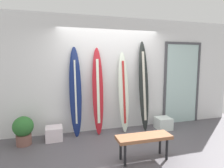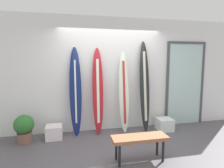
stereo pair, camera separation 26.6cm
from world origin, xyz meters
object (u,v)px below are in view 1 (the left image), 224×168
(surfboard_crimson, at_px, (98,92))
(display_block_center, at_px, (163,123))
(surfboard_navy, at_px, (75,92))
(potted_plant, at_px, (23,129))
(surfboard_ivory, at_px, (124,92))
(bench, at_px, (144,139))
(glass_door, at_px, (182,82))
(surfboard_charcoal, at_px, (144,86))
(display_block_left, at_px, (54,133))

(surfboard_crimson, relative_size, display_block_center, 5.44)
(surfboard_navy, bearing_deg, potted_plant, -168.10)
(surfboard_navy, bearing_deg, display_block_center, -5.30)
(surfboard_ivory, relative_size, bench, 2.02)
(glass_door, distance_m, bench, 2.60)
(surfboard_crimson, bearing_deg, surfboard_navy, 178.89)
(surfboard_navy, xyz_separation_m, surfboard_charcoal, (1.69, -0.05, 0.07))
(surfboard_navy, height_order, surfboard_charcoal, surfboard_charcoal)
(glass_door, distance_m, potted_plant, 4.14)
(surfboard_crimson, height_order, glass_door, glass_door)
(display_block_left, xyz_separation_m, potted_plant, (-0.60, -0.08, 0.18))
(surfboard_ivory, bearing_deg, display_block_center, -9.79)
(surfboard_navy, relative_size, bench, 2.13)
(surfboard_crimson, bearing_deg, potted_plant, -172.23)
(surfboard_charcoal, xyz_separation_m, bench, (-0.64, -1.39, -0.72))
(surfboard_ivory, relative_size, display_block_left, 5.37)
(surfboard_ivory, bearing_deg, potted_plant, -174.82)
(display_block_center, distance_m, potted_plant, 3.28)
(bench, bearing_deg, display_block_center, 47.44)
(surfboard_crimson, xyz_separation_m, glass_door, (2.43, 0.17, 0.14))
(potted_plant, relative_size, bench, 0.62)
(surfboard_crimson, height_order, surfboard_charcoal, surfboard_charcoal)
(surfboard_crimson, height_order, potted_plant, surfboard_crimson)
(surfboard_crimson, relative_size, bench, 2.11)
(display_block_center, bearing_deg, surfboard_navy, 174.70)
(potted_plant, bearing_deg, surfboard_ivory, 5.18)
(surfboard_navy, height_order, potted_plant, surfboard_navy)
(display_block_center, xyz_separation_m, bench, (-1.14, -1.24, 0.23))
(surfboard_ivory, distance_m, display_block_left, 1.85)
(glass_door, bearing_deg, potted_plant, -174.43)
(display_block_center, bearing_deg, surfboard_ivory, 170.21)
(surfboard_crimson, distance_m, potted_plant, 1.77)
(surfboard_charcoal, bearing_deg, surfboard_navy, 178.44)
(display_block_left, relative_size, glass_door, 0.16)
(display_block_left, distance_m, bench, 2.02)
(surfboard_ivory, distance_m, surfboard_charcoal, 0.54)
(display_block_center, bearing_deg, potted_plant, -179.51)
(display_block_left, bearing_deg, glass_door, 5.20)
(surfboard_crimson, distance_m, glass_door, 2.44)
(surfboard_ivory, xyz_separation_m, display_block_left, (-1.66, -0.12, -0.82))
(surfboard_ivory, height_order, glass_door, glass_door)
(surfboard_ivory, height_order, bench, surfboard_ivory)
(display_block_left, distance_m, potted_plant, 0.63)
(bench, bearing_deg, surfboard_ivory, 85.35)
(surfboard_ivory, relative_size, display_block_center, 5.18)
(surfboard_ivory, distance_m, potted_plant, 2.35)
(surfboard_navy, relative_size, display_block_center, 5.47)
(potted_plant, bearing_deg, surfboard_charcoal, 3.80)
(surfboard_charcoal, bearing_deg, surfboard_crimson, 178.24)
(surfboard_navy, height_order, display_block_center, surfboard_navy)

